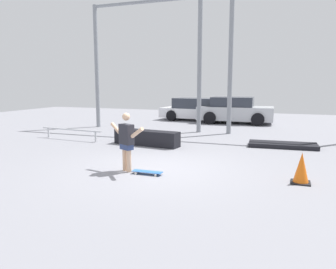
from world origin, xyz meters
The scene contains 11 objects.
ground_plane centered at (0.00, 0.00, 0.00)m, with size 36.00×36.00×0.00m, color gray.
skateboarder centered at (-0.59, -0.54, 0.82)m, with size 1.24×0.70×1.49m.
skateboard centered at (0.01, -0.63, 0.06)m, with size 0.77×0.25×0.08m.
grind_box centered at (-1.59, 2.89, 0.27)m, with size 2.48×0.53×0.54m, color black.
manual_pad centered at (3.03, 4.26, 0.07)m, with size 2.30×0.91×0.15m, color black.
grind_rail centered at (-4.90, 2.93, 0.35)m, with size 2.93×0.31×0.43m.
canopy_support_left centered at (-3.36, 6.71, 3.66)m, with size 5.55×0.20×6.02m.
canopy_support_right centered at (3.36, 6.71, 3.66)m, with size 5.55×0.20×6.02m.
parked_car_white centered at (-2.01, 11.30, 0.65)m, with size 4.69×2.21×1.35m.
parked_car_silver centered at (0.27, 10.79, 0.71)m, with size 4.20×2.14×1.47m.
traffic_cone centered at (3.53, -0.07, 0.34)m, with size 0.42×0.42×0.70m.
Camera 1 is at (3.23, -7.75, 2.21)m, focal length 35.00 mm.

